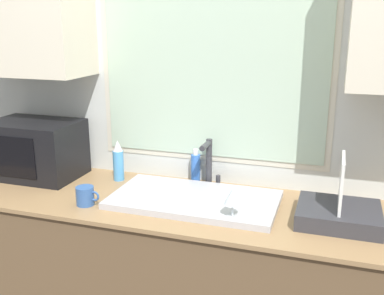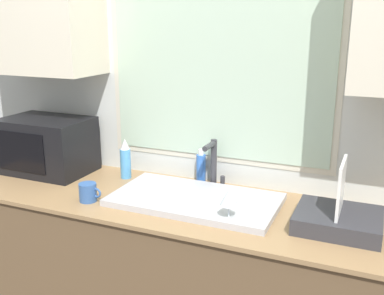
% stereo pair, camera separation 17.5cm
% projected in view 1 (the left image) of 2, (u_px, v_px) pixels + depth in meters
% --- Properties ---
extents(countertop, '(2.49, 0.66, 0.88)m').
position_uv_depth(countertop, '(192.00, 285.00, 2.24)').
color(countertop, brown).
rests_on(countertop, ground_plane).
extents(wall_back, '(6.00, 0.38, 2.60)m').
position_uv_depth(wall_back, '(211.00, 80.00, 2.24)').
color(wall_back, silver).
rests_on(wall_back, ground_plane).
extents(sink_basin, '(0.78, 0.43, 0.03)m').
position_uv_depth(sink_basin, '(195.00, 199.00, 2.11)').
color(sink_basin, '#B2B2B7').
rests_on(sink_basin, countertop).
extents(faucet, '(0.08, 0.14, 0.25)m').
position_uv_depth(faucet, '(209.00, 160.00, 2.29)').
color(faucet, '#333338').
rests_on(faucet, countertop).
extents(microwave, '(0.48, 0.33, 0.31)m').
position_uv_depth(microwave, '(35.00, 149.00, 2.45)').
color(microwave, black).
rests_on(microwave, countertop).
extents(dish_rack, '(0.34, 0.30, 0.29)m').
position_uv_depth(dish_rack, '(339.00, 212.00, 1.90)').
color(dish_rack, '#333338').
rests_on(dish_rack, countertop).
extents(spray_bottle, '(0.06, 0.06, 0.22)m').
position_uv_depth(spray_bottle, '(118.00, 161.00, 2.39)').
color(spray_bottle, '#4C99D8').
rests_on(spray_bottle, countertop).
extents(soap_bottle, '(0.05, 0.05, 0.18)m').
position_uv_depth(soap_bottle, '(196.00, 168.00, 2.36)').
color(soap_bottle, blue).
rests_on(soap_bottle, countertop).
extents(mug_near_sink, '(0.12, 0.08, 0.09)m').
position_uv_depth(mug_near_sink, '(85.00, 196.00, 2.08)').
color(mug_near_sink, '#335999').
rests_on(mug_near_sink, countertop).
extents(wine_glass, '(0.08, 0.08, 0.16)m').
position_uv_depth(wine_glass, '(233.00, 197.00, 1.88)').
color(wine_glass, silver).
rests_on(wine_glass, countertop).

